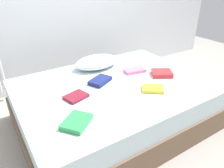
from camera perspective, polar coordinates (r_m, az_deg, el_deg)
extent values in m
plane|color=#9E998E|center=(2.51, 0.62, -10.22)|extent=(8.00, 8.00, 0.00)
cube|color=brown|center=(2.43, 0.64, -7.61)|extent=(2.00, 1.50, 0.28)
cube|color=silver|center=(2.29, 0.67, -2.48)|extent=(1.96, 1.46, 0.22)
cylinder|color=white|center=(3.07, -27.55, 3.19)|extent=(0.04, 0.04, 0.59)
ellipsoid|color=white|center=(2.62, -4.06, 5.90)|extent=(0.55, 0.33, 0.15)
cube|color=green|center=(1.68, -9.42, -9.96)|extent=(0.29, 0.28, 0.04)
cube|color=red|center=(2.49, 13.18, 2.83)|extent=(0.29, 0.28, 0.05)
cube|color=yellow|center=(2.16, 10.84, -1.22)|extent=(0.26, 0.25, 0.03)
cube|color=maroon|center=(2.02, -9.60, -3.32)|extent=(0.24, 0.21, 0.03)
cube|color=navy|center=(2.27, -3.21, 0.90)|extent=(0.29, 0.25, 0.04)
cube|color=pink|center=(2.53, 6.07, 3.62)|extent=(0.27, 0.18, 0.04)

